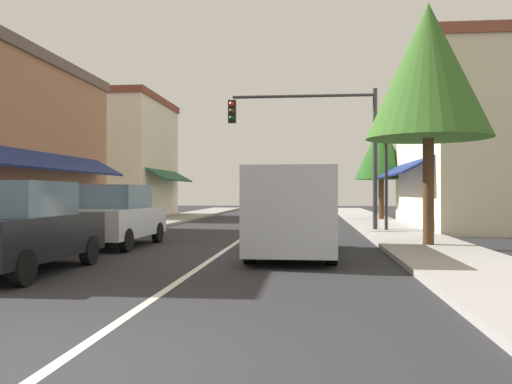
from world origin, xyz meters
name	(u,v)px	position (x,y,z in m)	size (l,w,h in m)	color
ground_plane	(255,230)	(0.00, 18.00, 0.00)	(80.00, 80.00, 0.00)	#28282B
sidewalk_left	(127,227)	(-5.50, 18.00, 0.06)	(2.60, 56.00, 0.12)	gray
sidewalk_right	(390,229)	(5.50, 18.00, 0.06)	(2.60, 56.00, 0.12)	#A39E99
lane_center_stripe	(255,230)	(0.00, 18.00, 0.00)	(0.14, 52.00, 0.01)	silver
storefront_right_block	(481,142)	(9.66, 20.00, 3.74)	(7.04, 10.20, 7.48)	beige
storefront_far_left	(121,158)	(-9.37, 28.00, 3.69)	(6.45, 8.20, 7.37)	beige
parked_car_nearest_left	(20,228)	(-3.23, 5.47, 0.88)	(1.79, 4.10, 1.77)	black
parked_car_second_left	(116,216)	(-3.26, 10.65, 0.88)	(1.85, 4.13, 1.77)	#B7BABF
van_in_lane	(293,209)	(1.87, 8.93, 1.15)	(2.03, 5.19, 2.12)	#B2B7BC
traffic_signal_mast_arm	(322,133)	(2.74, 17.05, 3.90)	(5.86, 0.50, 5.62)	#333333
street_lamp_right_mid	(386,155)	(5.17, 16.72, 3.00)	(0.36, 0.36, 4.40)	black
tree_right_near	(428,71)	(5.53, 10.97, 4.91)	(3.43, 3.43, 6.81)	#4C331E
tree_right_far	(381,150)	(6.09, 25.40, 3.82)	(2.88, 2.88, 5.43)	#4C331E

